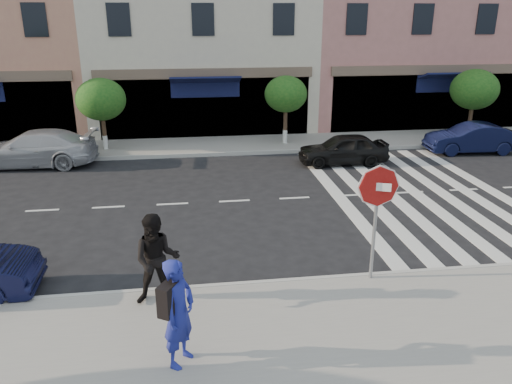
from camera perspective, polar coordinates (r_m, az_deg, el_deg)
name	(u,v)px	position (r m, az deg, el deg)	size (l,w,h in m)	color
ground	(250,257)	(12.65, -0.70, -7.45)	(120.00, 120.00, 0.00)	black
sidewalk_near	(276,348)	(9.46, 2.31, -17.40)	(60.00, 4.50, 0.15)	gray
sidewalk_far	(219,145)	(22.92, -4.20, 5.33)	(60.00, 3.00, 0.15)	gray
building_centre	(200,18)	(28.17, -6.45, 19.11)	(11.00, 9.00, 11.00)	beige
street_tree_wb	(101,100)	(22.52, -17.30, 10.04)	(2.10, 2.10, 3.06)	#473323
street_tree_c	(286,94)	(22.65, 3.43, 11.07)	(1.90, 1.90, 3.04)	#473323
street_tree_ea	(474,90)	(25.94, 23.69, 10.66)	(2.20, 2.20, 3.19)	#473323
stop_sign	(378,198)	(10.92, 13.72, -0.68)	(0.88, 0.37, 2.66)	gray
photographer	(179,313)	(8.57, -8.81, -13.49)	(0.71, 0.46, 1.94)	navy
walker	(157,260)	(10.31, -11.27, -7.59)	(0.94, 0.73, 1.93)	black
car_far_left	(34,148)	(21.76, -24.07, 4.57)	(1.98, 4.87, 1.41)	#A9A9AF
car_far_mid	(343,149)	(20.48, 9.92, 4.87)	(1.44, 3.59, 1.22)	black
car_far_right	(471,138)	(23.75, 23.40, 5.66)	(1.36, 3.89, 1.28)	black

